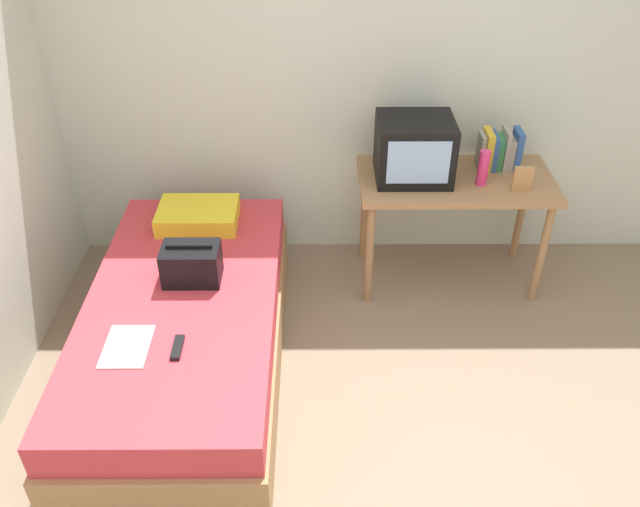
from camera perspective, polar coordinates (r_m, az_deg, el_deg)
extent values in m
plane|color=#84705B|center=(3.25, 6.17, -19.08)|extent=(8.00, 8.00, 0.00)
cube|color=silver|center=(4.11, 4.65, 16.29)|extent=(5.20, 0.10, 2.60)
cube|color=#9E754C|center=(3.69, -11.33, -7.73)|extent=(1.00, 2.00, 0.32)
cube|color=#C63842|center=(3.52, -11.80, -4.74)|extent=(0.97, 1.94, 0.19)
cube|color=#9E754C|center=(4.04, 11.73, 6.23)|extent=(1.16, 0.60, 0.04)
cylinder|color=#9E754C|center=(3.95, 4.30, -0.06)|extent=(0.05, 0.05, 0.70)
cylinder|color=#9E754C|center=(4.17, 18.70, -0.02)|extent=(0.05, 0.05, 0.70)
cylinder|color=#9E754C|center=(4.35, 3.88, 3.60)|extent=(0.05, 0.05, 0.70)
cylinder|color=#9E754C|center=(4.55, 17.09, 3.48)|extent=(0.05, 0.05, 0.70)
cube|color=black|center=(3.91, 8.18, 8.98)|extent=(0.44, 0.38, 0.36)
cube|color=#8CB2E0|center=(3.74, 8.55, 7.80)|extent=(0.35, 0.01, 0.26)
cylinder|color=#E53372|center=(3.94, 13.99, 7.23)|extent=(0.06, 0.06, 0.21)
cube|color=gray|center=(4.13, 13.78, 8.65)|extent=(0.03, 0.13, 0.22)
cube|color=gold|center=(4.13, 14.29, 8.75)|extent=(0.04, 0.17, 0.24)
cube|color=#2D5699|center=(4.15, 14.78, 8.61)|extent=(0.03, 0.16, 0.22)
cube|color=#337F47|center=(4.16, 15.24, 8.52)|extent=(0.04, 0.14, 0.20)
cube|color=gray|center=(4.16, 15.73, 8.76)|extent=(0.03, 0.16, 0.25)
cube|color=gray|center=(4.18, 16.12, 8.43)|extent=(0.04, 0.13, 0.19)
cube|color=#2D5699|center=(4.18, 16.69, 8.69)|extent=(0.04, 0.15, 0.24)
cube|color=#B27F4C|center=(3.94, 17.18, 6.21)|extent=(0.11, 0.02, 0.15)
cube|color=yellow|center=(3.99, -10.54, 3.26)|extent=(0.47, 0.34, 0.11)
cube|color=black|center=(3.50, -11.09, -0.89)|extent=(0.30, 0.20, 0.20)
cylinder|color=black|center=(3.44, -11.30, 0.66)|extent=(0.24, 0.02, 0.02)
cube|color=white|center=(3.23, -16.42, -7.75)|extent=(0.21, 0.29, 0.01)
cube|color=black|center=(3.15, -12.27, -7.98)|extent=(0.04, 0.16, 0.02)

